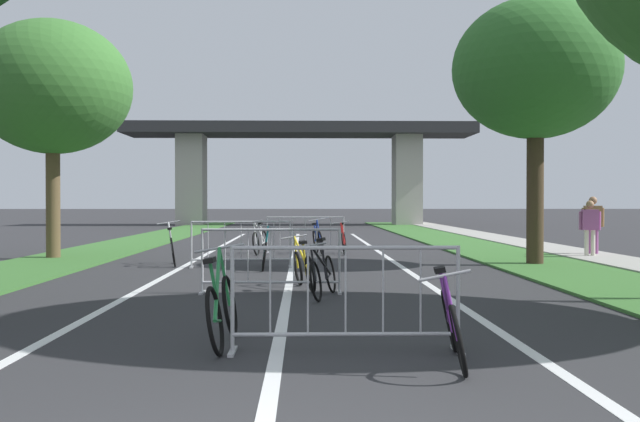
{
  "coord_description": "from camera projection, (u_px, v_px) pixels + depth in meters",
  "views": [
    {
      "loc": [
        0.26,
        -3.41,
        1.48
      ],
      "look_at": [
        0.57,
        10.62,
        1.3
      ],
      "focal_mm": 41.24,
      "sensor_mm": 36.0,
      "label": 1
    }
  ],
  "objects": [
    {
      "name": "bicycle_yellow_1",
      "position": [
        304.0,
        269.0,
        12.42
      ],
      "size": [
        0.63,
        1.69,
        0.91
      ],
      "rotation": [
        0.0,
        0.0,
        0.19
      ],
      "color": "black",
      "rests_on": "ground"
    },
    {
      "name": "bicycle_silver_2",
      "position": [
        172.0,
        249.0,
        17.08
      ],
      "size": [
        0.67,
        1.66,
        1.04
      ],
      "rotation": [
        0.0,
        0.0,
        0.2
      ],
      "color": "black",
      "rests_on": "ground"
    },
    {
      "name": "lane_stripe_left_lane",
      "position": [
        195.0,
        260.0,
        18.52
      ],
      "size": [
        0.14,
        30.31,
        0.01
      ],
      "primitive_type": "cube",
      "color": "silver",
      "rests_on": "ground"
    },
    {
      "name": "sidewalk_path_right",
      "position": [
        526.0,
        244.0,
        25.03
      ],
      "size": [
        1.65,
        52.4,
        0.08
      ],
      "primitive_type": "cube",
      "color": "#9E9B93",
      "rests_on": "ground"
    },
    {
      "name": "tree_left_oak_mid",
      "position": [
        53.0,
        88.0,
        18.84
      ],
      "size": [
        4.03,
        4.03,
        6.14
      ],
      "color": "brown",
      "rests_on": "ground"
    },
    {
      "name": "tree_right_maple_mid",
      "position": [
        536.0,
        70.0,
        16.99
      ],
      "size": [
        3.83,
        3.83,
        6.2
      ],
      "color": "#3D2D1E",
      "rests_on": "ground"
    },
    {
      "name": "lane_stripe_right_lane",
      "position": [
        391.0,
        260.0,
        18.63
      ],
      "size": [
        0.14,
        30.31,
        0.01
      ],
      "primitive_type": "cube",
      "color": "silver",
      "rests_on": "ground"
    },
    {
      "name": "grass_verge_right",
      "position": [
        466.0,
        245.0,
        24.98
      ],
      "size": [
        2.52,
        52.4,
        0.05
      ],
      "primitive_type": "cube",
      "color": "#386B2D",
      "rests_on": "ground"
    },
    {
      "name": "pedestrian_in_red_jacket",
      "position": [
        590.0,
        223.0,
        19.09
      ],
      "size": [
        0.55,
        0.31,
        1.51
      ],
      "rotation": [
        0.0,
        0.0,
        2.98
      ],
      "color": "beige",
      "rests_on": "ground"
    },
    {
      "name": "bicycle_purple_8",
      "position": [
        452.0,
        325.0,
        6.68
      ],
      "size": [
        0.57,
        1.67,
        0.91
      ],
      "rotation": [
        0.0,
        0.0,
        3.02
      ],
      "color": "black",
      "rests_on": "ground"
    },
    {
      "name": "bicycle_white_3",
      "position": [
        260.0,
        241.0,
        20.71
      ],
      "size": [
        0.61,
        1.71,
        0.98
      ],
      "rotation": [
        0.0,
        0.0,
        2.97
      ],
      "color": "black",
      "rests_on": "ground"
    },
    {
      "name": "crowd_barrier_nearest",
      "position": [
        346.0,
        300.0,
        7.19
      ],
      "size": [
        2.28,
        0.45,
        1.05
      ],
      "rotation": [
        0.0,
        0.0,
        -0.0
      ],
      "color": "#ADADB2",
      "rests_on": "ground"
    },
    {
      "name": "crowd_barrier_second",
      "position": [
        271.0,
        261.0,
        11.86
      ],
      "size": [
        2.28,
        0.46,
        1.05
      ],
      "rotation": [
        0.0,
        0.0,
        -0.01
      ],
      "color": "#ADADB2",
      "rests_on": "ground"
    },
    {
      "name": "bicycle_teal_0",
      "position": [
        265.0,
        253.0,
        16.08
      ],
      "size": [
        0.43,
        1.7,
        0.97
      ],
      "rotation": [
        0.0,
        0.0,
        0.05
      ],
      "color": "black",
      "rests_on": "ground"
    },
    {
      "name": "lane_stripe_center",
      "position": [
        293.0,
        260.0,
        18.58
      ],
      "size": [
        0.14,
        30.31,
        0.01
      ],
      "primitive_type": "cube",
      "color": "silver",
      "rests_on": "ground"
    },
    {
      "name": "crowd_barrier_fourth",
      "position": [
        305.0,
        235.0,
        21.25
      ],
      "size": [
        2.3,
        0.56,
        1.05
      ],
      "rotation": [
        0.0,
        0.0,
        -0.05
      ],
      "color": "#ADADB2",
      "rests_on": "ground"
    },
    {
      "name": "pedestrian_with_backpack",
      "position": [
        593.0,
        220.0,
        19.82
      ],
      "size": [
        0.59,
        0.33,
        1.62
      ],
      "rotation": [
        0.0,
        0.0,
        -0.14
      ],
      "color": "#994C8C",
      "rests_on": "ground"
    },
    {
      "name": "bicycle_black_7",
      "position": [
        323.0,
        274.0,
        11.37
      ],
      "size": [
        0.71,
        1.69,
        0.91
      ],
      "rotation": [
        0.0,
        0.0,
        2.91
      ],
      "color": "black",
      "rests_on": "ground"
    },
    {
      "name": "bicycle_green_6",
      "position": [
        222.0,
        309.0,
        7.54
      ],
      "size": [
        0.55,
        1.73,
        1.03
      ],
      "rotation": [
        0.0,
        0.0,
        -0.03
      ],
      "color": "black",
      "rests_on": "ground"
    },
    {
      "name": "bicycle_blue_5",
      "position": [
        318.0,
        241.0,
        20.79
      ],
      "size": [
        0.48,
        1.69,
        1.03
      ],
      "rotation": [
        0.0,
        0.0,
        3.27
      ],
      "color": "black",
      "rests_on": "ground"
    },
    {
      "name": "crowd_barrier_third",
      "position": [
        241.0,
        244.0,
        16.53
      ],
      "size": [
        2.29,
        0.56,
        1.05
      ],
      "rotation": [
        0.0,
        0.0,
        0.05
      ],
      "color": "#ADADB2",
      "rests_on": "ground"
    },
    {
      "name": "grass_verge_left",
      "position": [
        125.0,
        245.0,
        24.72
      ],
      "size": [
        2.52,
        52.4,
        0.05
      ],
      "primitive_type": "cube",
      "color": "#386B2D",
      "rests_on": "ground"
    },
    {
      "name": "overpass_bridge",
      "position": [
        300.0,
        150.0,
        46.66
      ],
      "size": [
        22.0,
        4.38,
        6.4
      ],
      "color": "#2D2D30",
      "rests_on": "ground"
    },
    {
      "name": "bicycle_red_4",
      "position": [
        344.0,
        241.0,
        20.77
      ],
      "size": [
        0.5,
        1.58,
        0.95
      ],
      "rotation": [
        0.0,
        0.0,
        3.04
      ],
      "color": "black",
      "rests_on": "ground"
    }
  ]
}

